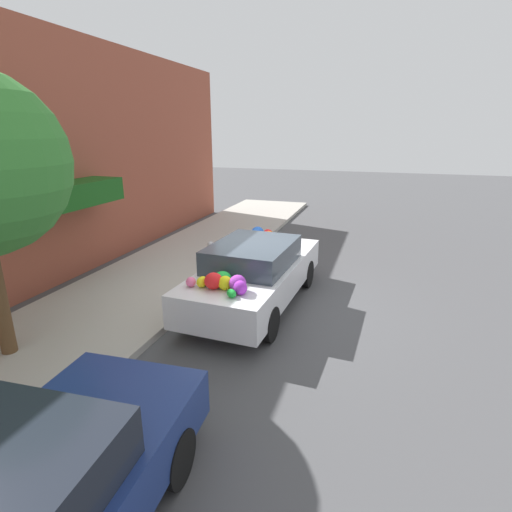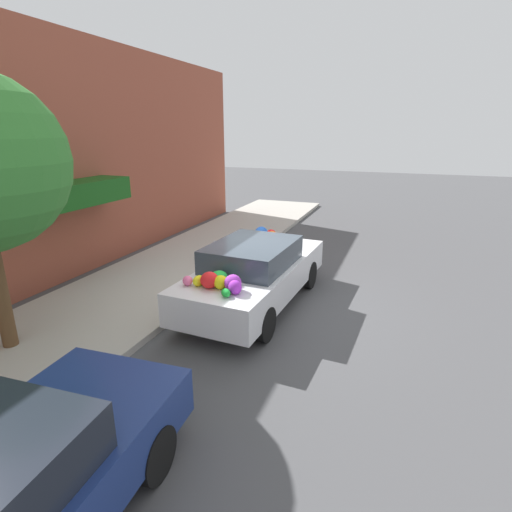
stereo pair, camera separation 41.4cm
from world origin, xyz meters
name	(u,v)px [view 1 (the left image)]	position (x,y,z in m)	size (l,w,h in m)	color
ground_plane	(251,303)	(0.00, 0.00, 0.00)	(60.00, 60.00, 0.00)	#4C4C4F
sidewalk_curb	(143,286)	(0.00, 2.70, 0.07)	(24.00, 3.20, 0.14)	#B2ADA3
building_facade	(49,162)	(0.00, 4.93, 2.90)	(18.00, 1.20, 5.86)	#9E4C38
fire_hydrant	(211,254)	(1.62, 1.65, 0.48)	(0.20, 0.20, 0.70)	#B2B2B7
art_car	(255,272)	(-0.04, -0.11, 0.76)	(4.52, 1.93, 1.42)	silver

